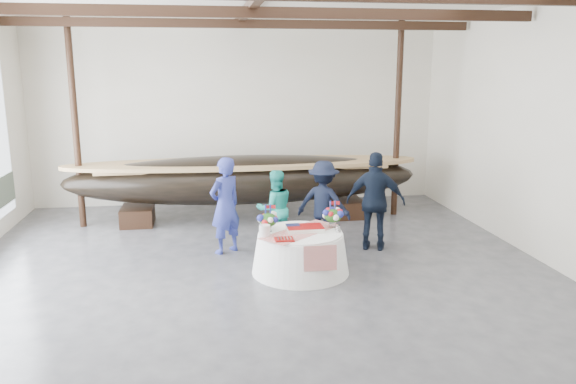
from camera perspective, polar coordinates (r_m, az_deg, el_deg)
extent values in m
cube|color=#3D3D42|center=(8.78, -2.35, -10.04)|extent=(10.00, 12.00, 0.01)
cube|color=silver|center=(14.13, -5.12, 7.96)|extent=(10.00, 0.02, 4.50)
cube|color=silver|center=(2.50, 12.89, -14.55)|extent=(10.00, 0.02, 4.50)
cube|color=black|center=(9.64, -3.61, 17.75)|extent=(9.80, 0.12, 0.18)
cube|color=black|center=(12.12, -4.70, 16.67)|extent=(9.80, 0.12, 0.18)
cylinder|color=black|center=(12.57, -20.82, 6.63)|extent=(0.14, 0.14, 4.50)
cylinder|color=black|center=(13.04, 11.07, 7.39)|extent=(0.14, 0.14, 4.50)
cube|color=black|center=(12.73, -15.02, -2.32)|extent=(0.69, 0.88, 0.39)
cube|color=black|center=(13.05, 5.98, -1.60)|extent=(0.69, 0.88, 0.39)
ellipsoid|color=black|center=(12.51, -4.44, 1.27)|extent=(7.85, 1.57, 1.08)
cube|color=#9E7A4C|center=(12.46, -4.46, 2.60)|extent=(6.28, 1.03, 0.06)
cone|color=white|center=(9.44, 1.27, -6.21)|extent=(1.63, 1.63, 0.67)
cylinder|color=white|center=(9.33, 1.28, -4.19)|extent=(1.38, 1.38, 0.04)
cube|color=#B51512|center=(9.33, 1.29, -4.06)|extent=(1.50, 1.40, 0.01)
cube|color=white|center=(9.38, 1.72, -3.75)|extent=(0.60, 0.40, 0.07)
cylinder|color=white|center=(9.08, -2.40, -3.94)|extent=(0.18, 0.18, 0.19)
cylinder|color=white|center=(9.53, -2.32, -3.13)|extent=(0.18, 0.18, 0.19)
cube|color=maroon|center=(8.88, -0.38, -4.84)|extent=(0.30, 0.24, 0.03)
cone|color=silver|center=(9.32, 5.12, -3.75)|extent=(0.09, 0.09, 0.12)
imported|color=navy|center=(10.34, -6.41, -1.37)|extent=(0.78, 0.73, 1.79)
imported|color=#22B2A2|center=(10.67, -1.33, -1.70)|extent=(0.81, 0.68, 1.49)
imported|color=black|center=(10.82, 3.62, -1.12)|extent=(1.22, 1.03, 1.64)
imported|color=black|center=(10.58, 8.89, -0.95)|extent=(1.18, 0.81, 1.86)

